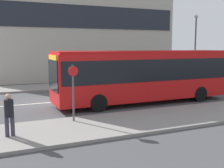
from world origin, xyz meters
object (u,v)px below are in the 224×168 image
at_px(parked_car_0, 195,77).
at_px(street_lamp, 195,40).
at_px(city_bus, 144,73).
at_px(pedestrian_near_stop, 9,112).
at_px(bus_stop_sign, 73,88).

distance_m(parked_car_0, street_lamp, 4.46).
distance_m(city_bus, pedestrian_near_stop, 9.04).
bearing_deg(pedestrian_near_stop, parked_car_0, 27.95).
xyz_separation_m(parked_car_0, street_lamp, (1.72, 2.22, 3.46)).
relative_size(city_bus, bus_stop_sign, 4.40).
height_order(pedestrian_near_stop, street_lamp, street_lamp).
height_order(city_bus, street_lamp, street_lamp).
height_order(parked_car_0, bus_stop_sign, bus_stop_sign).
xyz_separation_m(bus_stop_sign, street_lamp, (15.77, 10.67, 2.49)).
height_order(city_bus, bus_stop_sign, city_bus).
xyz_separation_m(parked_car_0, bus_stop_sign, (-14.05, -8.45, 0.97)).
height_order(parked_car_0, pedestrian_near_stop, pedestrian_near_stop).
bearing_deg(street_lamp, pedestrian_near_stop, -147.54).
bearing_deg(parked_car_0, pedestrian_near_stop, -150.34).
distance_m(pedestrian_near_stop, street_lamp, 22.21).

